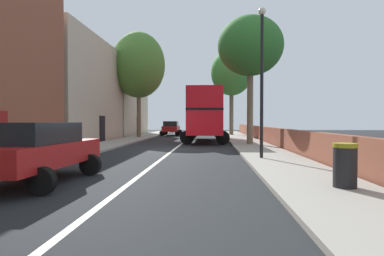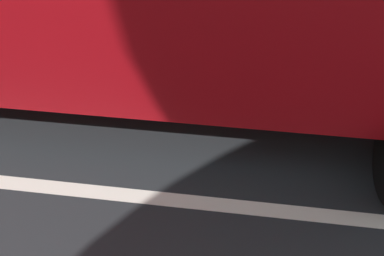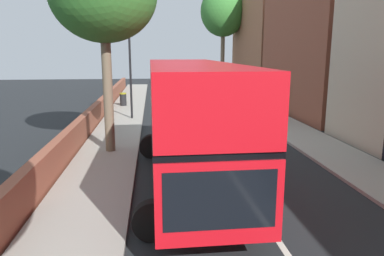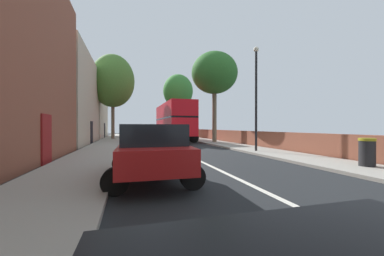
{
  "view_description": "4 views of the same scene",
  "coord_description": "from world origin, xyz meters",
  "px_view_note": "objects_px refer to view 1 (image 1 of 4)",
  "views": [
    {
      "loc": [
        2.18,
        -17.98,
        1.66
      ],
      "look_at": [
        0.84,
        3.45,
        1.19
      ],
      "focal_mm": 28.82,
      "sensor_mm": 36.0,
      "label": 1
    },
    {
      "loc": [
        -2.14,
        5.8,
        3.82
      ],
      "look_at": [
        -0.39,
        6.01,
        1.68
      ],
      "focal_mm": 39.22,
      "sensor_mm": 36.0,
      "label": 2
    },
    {
      "loc": [
        2.89,
        18.83,
        4.41
      ],
      "look_at": [
        1.37,
        4.83,
        1.42
      ],
      "focal_mm": 33.81,
      "sensor_mm": 36.0,
      "label": 3
    },
    {
      "loc": [
        -3.17,
        -16.59,
        1.57
      ],
      "look_at": [
        2.46,
        2.75,
        1.46
      ],
      "focal_mm": 20.59,
      "sensor_mm": 36.0,
      "label": 4
    }
  ],
  "objects_px": {
    "parked_car_red_left_1": "(171,127)",
    "lamppost_right": "(262,70)",
    "street_tree_right_1": "(250,47)",
    "litter_bin_right": "(345,165)",
    "street_tree_left_0": "(139,65)",
    "double_decker_bus": "(205,113)",
    "parked_car_red_left_0": "(36,149)",
    "street_tree_right_3": "(232,73)"
  },
  "relations": [
    {
      "from": "parked_car_red_left_1",
      "to": "lamppost_right",
      "type": "xyz_separation_m",
      "value": [
        6.8,
        -22.74,
        2.86
      ]
    },
    {
      "from": "parked_car_red_left_1",
      "to": "street_tree_right_1",
      "type": "bearing_deg",
      "value": -63.72
    },
    {
      "from": "litter_bin_right",
      "to": "street_tree_left_0",
      "type": "bearing_deg",
      "value": 114.38
    },
    {
      "from": "double_decker_bus",
      "to": "lamppost_right",
      "type": "xyz_separation_m",
      "value": [
        2.6,
        -12.32,
        1.45
      ]
    },
    {
      "from": "parked_car_red_left_0",
      "to": "street_tree_left_0",
      "type": "xyz_separation_m",
      "value": [
        -2.45,
        22.05,
        6.24
      ]
    },
    {
      "from": "double_decker_bus",
      "to": "parked_car_red_left_0",
      "type": "bearing_deg",
      "value": -103.49
    },
    {
      "from": "street_tree_left_0",
      "to": "lamppost_right",
      "type": "relative_size",
      "value": 1.63
    },
    {
      "from": "double_decker_bus",
      "to": "street_tree_left_0",
      "type": "distance_m",
      "value": 9.38
    },
    {
      "from": "parked_car_red_left_0",
      "to": "street_tree_right_3",
      "type": "distance_m",
      "value": 29.33
    },
    {
      "from": "street_tree_left_0",
      "to": "litter_bin_right",
      "type": "relative_size",
      "value": 9.97
    },
    {
      "from": "street_tree_left_0",
      "to": "street_tree_right_3",
      "type": "xyz_separation_m",
      "value": [
        9.46,
        5.72,
        0.05
      ]
    },
    {
      "from": "lamppost_right",
      "to": "double_decker_bus",
      "type": "bearing_deg",
      "value": 101.91
    },
    {
      "from": "street_tree_right_1",
      "to": "lamppost_right",
      "type": "height_order",
      "value": "street_tree_right_1"
    },
    {
      "from": "double_decker_bus",
      "to": "parked_car_red_left_1",
      "type": "distance_m",
      "value": 11.32
    },
    {
      "from": "double_decker_bus",
      "to": "street_tree_right_1",
      "type": "height_order",
      "value": "street_tree_right_1"
    },
    {
      "from": "street_tree_left_0",
      "to": "street_tree_right_3",
      "type": "distance_m",
      "value": 11.05
    },
    {
      "from": "street_tree_right_1",
      "to": "street_tree_right_3",
      "type": "xyz_separation_m",
      "value": [
        -0.3,
        14.63,
        0.53
      ]
    },
    {
      "from": "street_tree_right_3",
      "to": "litter_bin_right",
      "type": "distance_m",
      "value": 29.1
    },
    {
      "from": "parked_car_red_left_0",
      "to": "litter_bin_right",
      "type": "xyz_separation_m",
      "value": [
        7.8,
        -0.56,
        -0.29
      ]
    },
    {
      "from": "street_tree_left_0",
      "to": "lamppost_right",
      "type": "xyz_separation_m",
      "value": [
        9.25,
        -16.86,
        -3.37
      ]
    },
    {
      "from": "double_decker_bus",
      "to": "parked_car_red_left_0",
      "type": "xyz_separation_m",
      "value": [
        -4.2,
        -17.51,
        -1.42
      ]
    },
    {
      "from": "street_tree_right_3",
      "to": "lamppost_right",
      "type": "relative_size",
      "value": 1.55
    },
    {
      "from": "parked_car_red_left_1",
      "to": "street_tree_right_3",
      "type": "bearing_deg",
      "value": -1.33
    },
    {
      "from": "double_decker_bus",
      "to": "lamppost_right",
      "type": "distance_m",
      "value": 12.68
    },
    {
      "from": "street_tree_right_1",
      "to": "street_tree_right_3",
      "type": "bearing_deg",
      "value": 91.17
    },
    {
      "from": "street_tree_right_3",
      "to": "double_decker_bus",
      "type": "bearing_deg",
      "value": -105.31
    },
    {
      "from": "lamppost_right",
      "to": "litter_bin_right",
      "type": "bearing_deg",
      "value": -80.14
    },
    {
      "from": "street_tree_right_1",
      "to": "litter_bin_right",
      "type": "height_order",
      "value": "street_tree_right_1"
    },
    {
      "from": "street_tree_right_3",
      "to": "litter_bin_right",
      "type": "relative_size",
      "value": 9.49
    },
    {
      "from": "double_decker_bus",
      "to": "street_tree_left_0",
      "type": "height_order",
      "value": "street_tree_left_0"
    },
    {
      "from": "street_tree_left_0",
      "to": "litter_bin_right",
      "type": "distance_m",
      "value": 25.67
    },
    {
      "from": "street_tree_left_0",
      "to": "street_tree_right_1",
      "type": "relative_size",
      "value": 1.19
    },
    {
      "from": "double_decker_bus",
      "to": "street_tree_right_3",
      "type": "distance_m",
      "value": 11.7
    },
    {
      "from": "street_tree_left_0",
      "to": "parked_car_red_left_0",
      "type": "bearing_deg",
      "value": -83.67
    },
    {
      "from": "parked_car_red_left_0",
      "to": "street_tree_right_1",
      "type": "bearing_deg",
      "value": 60.92
    },
    {
      "from": "double_decker_bus",
      "to": "street_tree_right_1",
      "type": "xyz_separation_m",
      "value": [
        3.11,
        -4.37,
        4.35
      ]
    },
    {
      "from": "parked_car_red_left_1",
      "to": "street_tree_left_0",
      "type": "bearing_deg",
      "value": -112.61
    },
    {
      "from": "parked_car_red_left_0",
      "to": "street_tree_left_0",
      "type": "distance_m",
      "value": 23.05
    },
    {
      "from": "parked_car_red_left_0",
      "to": "litter_bin_right",
      "type": "bearing_deg",
      "value": -4.1
    },
    {
      "from": "street_tree_right_1",
      "to": "street_tree_left_0",
      "type": "bearing_deg",
      "value": 137.59
    },
    {
      "from": "parked_car_red_left_1",
      "to": "street_tree_left_0",
      "type": "xyz_separation_m",
      "value": [
        -2.45,
        -5.88,
        6.23
      ]
    },
    {
      "from": "parked_car_red_left_1",
      "to": "litter_bin_right",
      "type": "xyz_separation_m",
      "value": [
        7.8,
        -28.49,
        -0.31
      ]
    }
  ]
}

